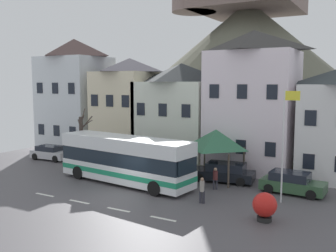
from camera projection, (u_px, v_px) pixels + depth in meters
name	position (u px, v px, depth m)	size (l,w,h in m)	color
ground_plane	(119.00, 197.00, 24.84)	(40.00, 60.00, 0.07)	#514E52
townhouse_00	(75.00, 95.00, 41.57)	(6.62, 5.81, 11.92)	silver
townhouse_01	(130.00, 107.00, 38.65)	(5.41, 6.59, 9.71)	beige
townhouse_02	(181.00, 112.00, 36.05)	(6.73, 6.96, 9.08)	silver
townhouse_03	(252.00, 101.00, 31.80)	(6.87, 5.42, 11.55)	white
hilltop_castle	(247.00, 67.00, 49.27)	(41.63, 41.63, 26.25)	#5E5E4D
transit_bus	(125.00, 160.00, 27.95)	(11.14, 3.79, 3.40)	white
bus_shelter	(216.00, 139.00, 28.76)	(3.60, 3.60, 3.85)	#473D33
parked_car_00	(224.00, 172.00, 28.61)	(4.79, 2.46, 1.41)	black
parked_car_01	(51.00, 153.00, 36.65)	(3.92, 2.03, 1.32)	silver
parked_car_02	(292.00, 183.00, 25.58)	(4.20, 2.14, 1.43)	#315435
pedestrian_00	(215.00, 177.00, 26.39)	(0.33, 0.33, 1.54)	#2D2D38
pedestrian_01	(202.00, 190.00, 23.43)	(0.35, 0.28, 1.60)	#2D2D38
public_bench	(217.00, 166.00, 31.63)	(1.63, 0.48, 0.87)	#33473D
flagpole	(284.00, 138.00, 23.21)	(0.95, 0.10, 6.92)	silver
harbour_buoy	(265.00, 206.00, 20.41)	(1.30, 1.30, 1.55)	black
bare_tree_00	(82.00, 142.00, 32.12)	(1.81, 1.04, 5.12)	#382D28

